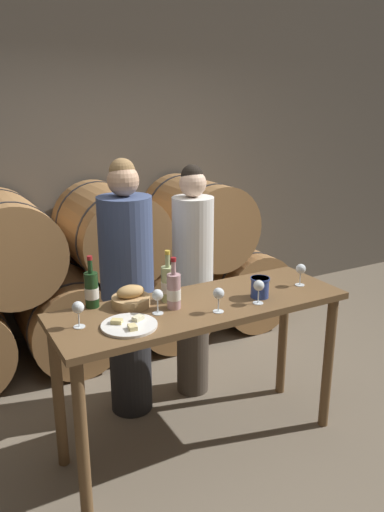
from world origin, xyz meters
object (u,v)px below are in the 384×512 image
(wine_glass_far_left, at_px, (78,309))
(wine_glass_far_right, at_px, (301,270))
(tasting_table, at_px, (201,327))
(wine_bottle_white, at_px, (168,284))
(blue_crock, at_px, (260,287))
(wine_glass_center, at_px, (219,294))
(wine_bottle_rose, at_px, (174,291))
(wine_glass_left, at_px, (157,296))
(wine_glass_right, at_px, (259,287))
(person_right, at_px, (193,280))
(cheese_plate, at_px, (129,325))
(wine_bottle_red, at_px, (92,290))
(bread_basket, at_px, (131,298))
(person_left, at_px, (128,290))

(wine_glass_far_left, xyz_separation_m, wine_glass_far_right, (1.39, -0.07, 0.00))
(tasting_table, distance_m, wine_bottle_white, 0.32)
(blue_crock, distance_m, wine_glass_center, 0.34)
(tasting_table, bearing_deg, wine_glass_far_right, -3.78)
(wine_bottle_rose, distance_m, wine_glass_left, 0.12)
(wine_glass_left, distance_m, wine_glass_right, 0.58)
(tasting_table, relative_size, wine_bottle_rose, 5.85)
(person_right, height_order, wine_bottle_white, person_right)
(tasting_table, bearing_deg, cheese_plate, -168.60)
(wine_bottle_red, bearing_deg, cheese_plate, -76.32)
(wine_bottle_rose, xyz_separation_m, wine_glass_far_left, (-0.54, 0.01, 0.00))
(wine_bottle_red, distance_m, blue_crock, 0.97)
(wine_bottle_white, bearing_deg, person_right, 47.54)
(blue_crock, relative_size, wine_glass_center, 0.86)
(person_right, bearing_deg, wine_glass_far_left, -150.41)
(tasting_table, bearing_deg, wine_glass_far_left, 178.33)
(bread_basket, xyz_separation_m, wine_glass_center, (0.39, -0.31, 0.06))
(person_right, distance_m, wine_bottle_rose, 0.72)
(wine_glass_far_left, relative_size, wine_glass_center, 1.00)
(person_left, relative_size, wine_glass_far_left, 12.31)
(wine_bottle_red, bearing_deg, person_right, 21.42)
(person_right, height_order, wine_glass_center, person_right)
(wine_bottle_rose, relative_size, wine_glass_left, 2.10)
(wine_glass_far_left, xyz_separation_m, wine_glass_left, (0.42, -0.04, 0.00))
(wine_glass_center, bearing_deg, wine_glass_right, -1.32)
(blue_crock, bearing_deg, person_left, 131.42)
(wine_glass_left, bearing_deg, bread_basket, 116.44)
(wine_bottle_rose, distance_m, cheese_plate, 0.34)
(wine_bottle_rose, xyz_separation_m, blue_crock, (0.52, -0.10, -0.04))
(wine_bottle_red, relative_size, blue_crock, 2.47)
(wine_bottle_white, relative_size, wine_glass_right, 2.16)
(wine_glass_left, bearing_deg, tasting_table, 3.50)
(wine_glass_left, height_order, wine_glass_center, same)
(wine_bottle_rose, relative_size, wine_glass_right, 2.10)
(cheese_plate, bearing_deg, bread_basket, 66.08)
(person_right, distance_m, cheese_plate, 1.00)
(cheese_plate, xyz_separation_m, wine_glass_far_right, (1.17, 0.05, 0.09))
(wine_glass_far_left, xyz_separation_m, wine_glass_center, (0.72, -0.18, 0.00))
(wine_glass_left, xyz_separation_m, wine_glass_right, (0.56, -0.14, 0.00))
(tasting_table, relative_size, person_right, 1.04)
(bread_basket, distance_m, wine_glass_right, 0.72)
(wine_bottle_rose, bearing_deg, cheese_plate, -160.73)
(person_left, height_order, cheese_plate, person_left)
(wine_bottle_red, bearing_deg, wine_glass_right, -25.65)
(wine_glass_left, xyz_separation_m, wine_glass_far_right, (0.97, -0.03, 0.00))
(cheese_plate, bearing_deg, blue_crock, 0.79)
(wine_bottle_white, relative_size, wine_glass_far_left, 2.16)
(person_right, bearing_deg, wine_bottle_red, -158.58)
(bread_basket, bearing_deg, wine_bottle_rose, -35.95)
(tasting_table, height_order, wine_glass_center, wine_glass_center)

